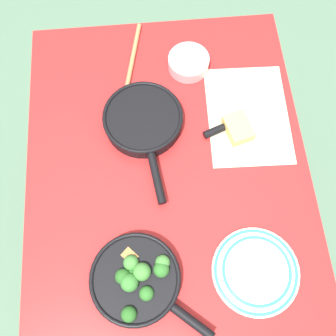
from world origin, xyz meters
name	(u,v)px	position (x,y,z in m)	size (l,w,h in m)	color
ground_plane	(168,222)	(0.00, 0.00, 0.00)	(14.00, 14.00, 0.00)	#51755B
dining_table_red	(168,180)	(0.00, 0.00, 0.64)	(1.10, 0.84, 0.73)	red
skillet_broccoli	(137,280)	(0.30, -0.11, 0.76)	(0.28, 0.31, 0.08)	black
skillet_eggs	(143,121)	(-0.16, -0.06, 0.75)	(0.39, 0.24, 0.05)	black
wooden_spoon	(127,86)	(-0.29, -0.11, 0.73)	(0.40, 0.12, 0.02)	#A87A4C
parchment_sheet	(248,115)	(-0.16, 0.27, 0.73)	(0.35, 0.26, 0.00)	beige
grater_knife	(228,125)	(-0.13, 0.20, 0.74)	(0.11, 0.23, 0.02)	silver
cheese_block	(238,128)	(-0.11, 0.22, 0.75)	(0.11, 0.09, 0.04)	#EACC66
dinner_plate_stack	(256,271)	(0.31, 0.21, 0.74)	(0.24, 0.24, 0.03)	silver
prep_bowl_steel	(189,63)	(-0.36, 0.10, 0.75)	(0.13, 0.13, 0.04)	#B7B7BC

